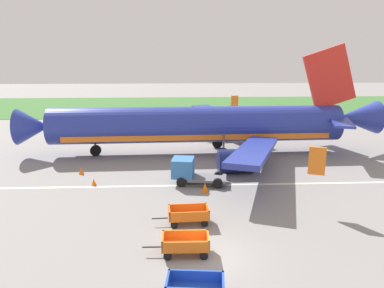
# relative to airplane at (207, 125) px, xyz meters

# --- Properties ---
(ground_plane) EXTENTS (220.00, 220.00, 0.00)m
(ground_plane) POSITION_rel_airplane_xyz_m (-1.65, -20.59, -3.05)
(ground_plane) COLOR gray
(grass_strip) EXTENTS (220.00, 28.00, 0.06)m
(grass_strip) POSITION_rel_airplane_xyz_m (-1.65, 35.55, -3.02)
(grass_strip) COLOR #3D7033
(grass_strip) RESTS_ON ground
(apron_stripe) EXTENTS (120.00, 0.36, 0.01)m
(apron_stripe) POSITION_rel_airplane_xyz_m (-1.65, -9.69, -3.05)
(apron_stripe) COLOR silver
(apron_stripe) RESTS_ON ground
(airplane) EXTENTS (37.59, 30.28, 11.34)m
(airplane) POSITION_rel_airplane_xyz_m (0.00, 0.00, 0.00)
(airplane) COLOR #28389E
(airplane) RESTS_ON ground
(baggage_cart_second_in_row) EXTENTS (3.56, 1.44, 1.07)m
(baggage_cart_second_in_row) POSITION_rel_airplane_xyz_m (-2.81, -20.20, -2.45)
(baggage_cart_second_in_row) COLOR orange
(baggage_cart_second_in_row) RESTS_ON ground
(baggage_cart_third_in_row) EXTENTS (3.59, 1.54, 1.07)m
(baggage_cart_third_in_row) POSITION_rel_airplane_xyz_m (-2.51, -16.56, -2.45)
(baggage_cart_third_in_row) COLOR orange
(baggage_cart_third_in_row) RESTS_ON ground
(service_truck_beside_carts) EXTENTS (4.61, 2.56, 2.10)m
(service_truck_beside_carts) POSITION_rel_airplane_xyz_m (-2.19, -9.17, -1.95)
(service_truck_beside_carts) COLOR slate
(service_truck_beside_carts) RESTS_ON ground
(traffic_cone_near_plane) EXTENTS (0.55, 0.55, 0.73)m
(traffic_cone_near_plane) POSITION_rel_airplane_xyz_m (-1.04, -11.17, -2.69)
(traffic_cone_near_plane) COLOR orange
(traffic_cone_near_plane) RESTS_ON ground
(traffic_cone_mid_apron) EXTENTS (0.47, 0.47, 0.61)m
(traffic_cone_mid_apron) POSITION_rel_airplane_xyz_m (-11.59, -6.35, -2.75)
(traffic_cone_mid_apron) COLOR orange
(traffic_cone_mid_apron) RESTS_ON ground
(traffic_cone_by_carts) EXTENTS (0.43, 0.43, 0.56)m
(traffic_cone_by_carts) POSITION_rel_airplane_xyz_m (-9.88, -9.33, -2.77)
(traffic_cone_by_carts) COLOR orange
(traffic_cone_by_carts) RESTS_ON ground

